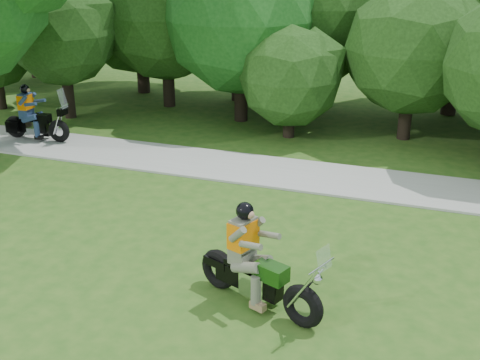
# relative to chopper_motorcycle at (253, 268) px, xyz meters

# --- Properties ---
(walkway) EXTENTS (60.00, 2.20, 0.06)m
(walkway) POSITION_rel_chopper_motorcycle_xyz_m (0.02, 6.09, -0.64)
(walkway) COLOR #9F9F9A
(walkway) RESTS_ON ground
(tree_line) EXTENTS (39.91, 11.64, 7.79)m
(tree_line) POSITION_rel_chopper_motorcycle_xyz_m (1.44, 12.67, 2.93)
(tree_line) COLOR black
(tree_line) RESTS_ON ground
(chopper_motorcycle) EXTENTS (2.47, 1.30, 1.81)m
(chopper_motorcycle) POSITION_rel_chopper_motorcycle_xyz_m (0.00, 0.00, 0.00)
(chopper_motorcycle) COLOR black
(chopper_motorcycle) RESTS_ON ground
(touring_motorcycle) EXTENTS (2.24, 0.67, 1.71)m
(touring_motorcycle) POSITION_rel_chopper_motorcycle_xyz_m (-9.16, 6.28, 0.01)
(touring_motorcycle) COLOR black
(touring_motorcycle) RESTS_ON walkway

